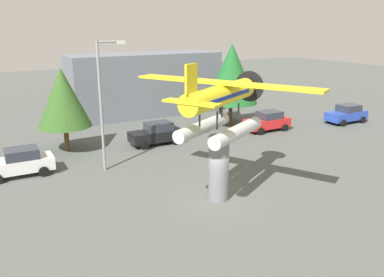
# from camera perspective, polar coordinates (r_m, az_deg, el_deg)

# --- Properties ---
(ground_plane) EXTENTS (140.00, 140.00, 0.00)m
(ground_plane) POSITION_cam_1_polar(r_m,az_deg,el_deg) (22.34, 3.74, -8.61)
(ground_plane) COLOR #515651
(display_pedestal) EXTENTS (1.10, 1.10, 3.62)m
(display_pedestal) POSITION_cam_1_polar(r_m,az_deg,el_deg) (21.65, 3.82, -4.25)
(display_pedestal) COLOR slate
(display_pedestal) RESTS_ON ground
(floatplane_monument) EXTENTS (7.07, 9.60, 4.00)m
(floatplane_monument) POSITION_cam_1_polar(r_m,az_deg,el_deg) (20.80, 4.17, 4.88)
(floatplane_monument) COLOR silver
(floatplane_monument) RESTS_ON display_pedestal
(car_near_white) EXTENTS (4.20, 2.02, 1.76)m
(car_near_white) POSITION_cam_1_polar(r_m,az_deg,el_deg) (27.52, -23.42, -3.14)
(car_near_white) COLOR white
(car_near_white) RESTS_ON ground
(car_mid_black) EXTENTS (4.20, 2.02, 1.76)m
(car_mid_black) POSITION_cam_1_polar(r_m,az_deg,el_deg) (31.91, -5.09, 0.72)
(car_mid_black) COLOR black
(car_mid_black) RESTS_ON ground
(car_far_red) EXTENTS (4.20, 2.02, 1.76)m
(car_far_red) POSITION_cam_1_polar(r_m,az_deg,el_deg) (36.46, 10.73, 2.46)
(car_far_red) COLOR red
(car_far_red) RESTS_ON ground
(car_distant_blue) EXTENTS (4.20, 2.02, 1.76)m
(car_distant_blue) POSITION_cam_1_polar(r_m,az_deg,el_deg) (41.53, 21.22, 3.31)
(car_distant_blue) COLOR #2847B7
(car_distant_blue) RESTS_ON ground
(streetlight_primary) EXTENTS (1.84, 0.28, 8.34)m
(streetlight_primary) POSITION_cam_1_polar(r_m,az_deg,el_deg) (25.89, -12.54, 5.70)
(streetlight_primary) COLOR gray
(streetlight_primary) RESTS_ON ground
(storefront_building) EXTENTS (15.71, 5.16, 6.36)m
(storefront_building) POSITION_cam_1_polar(r_m,az_deg,el_deg) (42.56, -6.74, 7.74)
(storefront_building) COLOR slate
(storefront_building) RESTS_ON ground
(tree_east) EXTENTS (3.93, 3.93, 6.27)m
(tree_east) POSITION_cam_1_polar(r_m,az_deg,el_deg) (30.90, -17.95, 5.56)
(tree_east) COLOR brown
(tree_east) RESTS_ON ground
(tree_center_back) EXTENTS (4.84, 4.84, 7.64)m
(tree_center_back) POSITION_cam_1_polar(r_m,az_deg,el_deg) (36.82, 5.66, 9.22)
(tree_center_back) COLOR brown
(tree_center_back) RESTS_ON ground
(tree_far_east) EXTENTS (2.92, 2.92, 5.10)m
(tree_far_east) POSITION_cam_1_polar(r_m,az_deg,el_deg) (39.69, 4.22, 7.60)
(tree_far_east) COLOR brown
(tree_far_east) RESTS_ON ground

